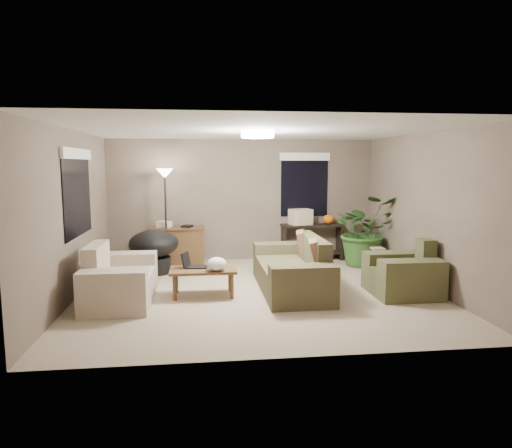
{
  "coord_description": "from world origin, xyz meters",
  "views": [
    {
      "loc": [
        -0.86,
        -6.93,
        2.0
      ],
      "look_at": [
        0.0,
        0.2,
        1.05
      ],
      "focal_mm": 32.0,
      "sensor_mm": 36.0,
      "label": 1
    }
  ],
  "objects": [
    {
      "name": "room_shell",
      "position": [
        0.0,
        0.0,
        1.25
      ],
      "size": [
        5.5,
        5.5,
        5.5
      ],
      "color": "tan",
      "rests_on": "ground"
    },
    {
      "name": "main_sofa",
      "position": [
        0.58,
        0.06,
        0.29
      ],
      "size": [
        0.95,
        2.2,
        0.85
      ],
      "color": "brown",
      "rests_on": "ground"
    },
    {
      "name": "throw_pillows",
      "position": [
        0.84,
        0.06,
        0.65
      ],
      "size": [
        0.32,
        1.39,
        0.47
      ],
      "color": "#8C7251",
      "rests_on": "main_sofa"
    },
    {
      "name": "loveseat",
      "position": [
        -2.08,
        -0.25,
        0.3
      ],
      "size": [
        0.9,
        1.6,
        0.85
      ],
      "color": "beige",
      "rests_on": "ground"
    },
    {
      "name": "armchair",
      "position": [
        2.21,
        -0.41,
        0.3
      ],
      "size": [
        0.95,
        1.0,
        0.85
      ],
      "color": "#454529",
      "rests_on": "ground"
    },
    {
      "name": "coffee_table",
      "position": [
        -0.85,
        -0.12,
        0.36
      ],
      "size": [
        1.0,
        0.55,
        0.42
      ],
      "color": "brown",
      "rests_on": "ground"
    },
    {
      "name": "laptop",
      "position": [
        -1.02,
        -0.02,
        0.48
      ],
      "size": [
        0.41,
        0.26,
        0.24
      ],
      "color": "black",
      "rests_on": "coffee_table"
    },
    {
      "name": "plastic_bag",
      "position": [
        -0.65,
        -0.27,
        0.52
      ],
      "size": [
        0.34,
        0.32,
        0.2
      ],
      "primitive_type": "ellipsoid",
      "rotation": [
        0.0,
        0.0,
        -0.24
      ],
      "color": "white",
      "rests_on": "coffee_table"
    },
    {
      "name": "desk",
      "position": [
        -1.35,
        2.18,
        0.38
      ],
      "size": [
        1.1,
        0.5,
        0.75
      ],
      "color": "brown",
      "rests_on": "ground"
    },
    {
      "name": "desk_papers",
      "position": [
        -1.5,
        2.17,
        0.8
      ],
      "size": [
        0.73,
        0.33,
        0.12
      ],
      "color": "silver",
      "rests_on": "desk"
    },
    {
      "name": "console_table",
      "position": [
        1.43,
        2.28,
        0.44
      ],
      "size": [
        1.3,
        0.4,
        0.75
      ],
      "color": "black",
      "rests_on": "ground"
    },
    {
      "name": "pumpkin",
      "position": [
        1.78,
        2.28,
        0.85
      ],
      "size": [
        0.29,
        0.29,
        0.2
      ],
      "primitive_type": "ellipsoid",
      "rotation": [
        0.0,
        0.0,
        -0.23
      ],
      "color": "orange",
      "rests_on": "console_table"
    },
    {
      "name": "cardboard_box",
      "position": [
        1.18,
        2.28,
        0.91
      ],
      "size": [
        0.49,
        0.42,
        0.32
      ],
      "primitive_type": "cube",
      "rotation": [
        0.0,
        0.0,
        0.25
      ],
      "color": "beige",
      "rests_on": "console_table"
    },
    {
      "name": "papasan_chair",
      "position": [
        -1.74,
        1.46,
        0.47
      ],
      "size": [
        1.05,
        1.05,
        0.8
      ],
      "color": "black",
      "rests_on": "ground"
    },
    {
      "name": "floor_lamp",
      "position": [
        -1.55,
        1.97,
        1.6
      ],
      "size": [
        0.32,
        0.32,
        1.91
      ],
      "color": "black",
      "rests_on": "ground"
    },
    {
      "name": "ceiling_fixture",
      "position": [
        0.0,
        0.0,
        2.44
      ],
      "size": [
        0.5,
        0.5,
        0.1
      ],
      "primitive_type": "cylinder",
      "color": "white",
      "rests_on": "room_shell"
    },
    {
      "name": "houseplant",
      "position": [
        2.33,
        1.63,
        0.55
      ],
      "size": [
        1.26,
        1.4,
        1.09
      ],
      "primitive_type": "imported",
      "color": "#2D5923",
      "rests_on": "ground"
    },
    {
      "name": "cat_scratching_post",
      "position": [
        2.29,
        0.82,
        0.21
      ],
      "size": [
        0.32,
        0.32,
        0.5
      ],
      "color": "tan",
      "rests_on": "ground"
    },
    {
      "name": "window_left",
      "position": [
        -2.73,
        0.3,
        1.78
      ],
      "size": [
        0.05,
        1.56,
        1.33
      ],
      "color": "black",
      "rests_on": "room_shell"
    },
    {
      "name": "window_back",
      "position": [
        1.3,
        2.48,
        1.79
      ],
      "size": [
        1.06,
        0.05,
        1.33
      ],
      "color": "black",
      "rests_on": "room_shell"
    }
  ]
}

